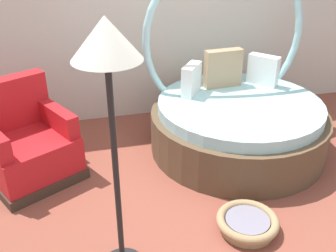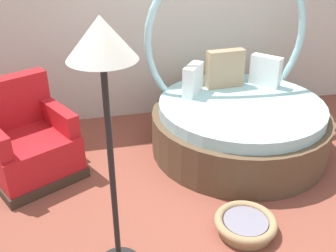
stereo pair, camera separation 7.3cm
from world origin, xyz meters
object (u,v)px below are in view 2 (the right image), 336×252
at_px(red_armchair, 27,144).
at_px(pet_basket, 245,224).
at_px(round_daybed, 238,114).
at_px(floor_lamp, 103,68).

distance_m(red_armchair, pet_basket, 2.18).
relative_size(round_daybed, pet_basket, 4.01).
bearing_deg(round_daybed, red_armchair, -178.85).
bearing_deg(floor_lamp, round_daybed, 44.58).
xyz_separation_m(red_armchair, pet_basket, (1.76, -1.27, -0.26)).
bearing_deg(floor_lamp, pet_basket, 7.57).
relative_size(pet_basket, floor_lamp, 0.28).
xyz_separation_m(round_daybed, floor_lamp, (-1.47, -1.45, 1.14)).
distance_m(round_daybed, floor_lamp, 2.36).
relative_size(red_armchair, floor_lamp, 0.59).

